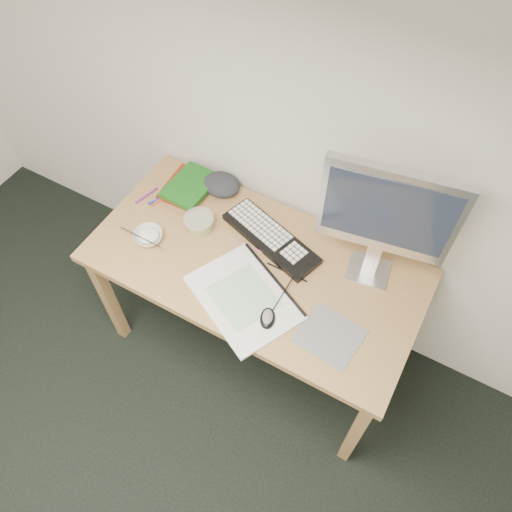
{
  "coord_description": "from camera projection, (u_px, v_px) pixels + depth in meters",
  "views": [
    {
      "loc": [
        0.85,
        0.4,
        2.47
      ],
      "look_at": [
        0.28,
        1.42,
        0.83
      ],
      "focal_mm": 35.0,
      "sensor_mm": 36.0,
      "label": 1
    }
  ],
  "objects": [
    {
      "name": "marker_blue",
      "position": [
        162.0,
        198.0,
        2.28
      ],
      "size": [
        0.08,
        0.12,
        0.01
      ],
      "primitive_type": "cylinder",
      "rotation": [
        0.0,
        1.57,
        1.02
      ],
      "color": "#1F32AD",
      "rests_on": "desk"
    },
    {
      "name": "desk",
      "position": [
        255.0,
        274.0,
        2.15
      ],
      "size": [
        1.4,
        0.7,
        0.75
      ],
      "color": "#A77F4C",
      "rests_on": "ground"
    },
    {
      "name": "book_red",
      "position": [
        186.0,
        187.0,
        2.32
      ],
      "size": [
        0.19,
        0.24,
        0.02
      ],
      "primitive_type": "cube",
      "rotation": [
        0.0,
        0.0,
        0.06
      ],
      "color": "maroon",
      "rests_on": "desk"
    },
    {
      "name": "pencil_pink",
      "position": [
        246.0,
        245.0,
        2.13
      ],
      "size": [
        0.18,
        0.01,
        0.01
      ],
      "primitive_type": "cylinder",
      "rotation": [
        0.0,
        1.57,
        0.02
      ],
      "color": "#D56A9E",
      "rests_on": "desk"
    },
    {
      "name": "fruit_tub",
      "position": [
        199.0,
        223.0,
        2.17
      ],
      "size": [
        0.15,
        0.15,
        0.06
      ],
      "primitive_type": "cylinder",
      "rotation": [
        0.0,
        0.0,
        0.13
      ],
      "color": "#F1DE55",
      "rests_on": "desk"
    },
    {
      "name": "mousepad",
      "position": [
        330.0,
        336.0,
        1.89
      ],
      "size": [
        0.25,
        0.23,
        0.0
      ],
      "primitive_type": "cube",
      "rotation": [
        0.0,
        0.0,
        -0.12
      ],
      "color": "slate",
      "rests_on": "desk"
    },
    {
      "name": "mouse",
      "position": [
        268.0,
        317.0,
        1.9
      ],
      "size": [
        0.09,
        0.11,
        0.03
      ],
      "primitive_type": "ellipsoid",
      "rotation": [
        0.0,
        0.0,
        0.39
      ],
      "color": "black",
      "rests_on": "sketchpad"
    },
    {
      "name": "keyboard",
      "position": [
        271.0,
        238.0,
        2.14
      ],
      "size": [
        0.49,
        0.28,
        0.03
      ],
      "primitive_type": "cube",
      "rotation": [
        0.0,
        0.0,
        -0.31
      ],
      "color": "black",
      "rests_on": "desk"
    },
    {
      "name": "book_green",
      "position": [
        190.0,
        186.0,
        2.29
      ],
      "size": [
        0.19,
        0.25,
        0.02
      ],
      "primitive_type": "cube",
      "rotation": [
        0.0,
        0.0,
        -0.04
      ],
      "color": "#185E17",
      "rests_on": "book_red"
    },
    {
      "name": "marker_purple",
      "position": [
        147.0,
        195.0,
        2.3
      ],
      "size": [
        0.04,
        0.13,
        0.01
      ],
      "primitive_type": "cylinder",
      "rotation": [
        0.0,
        1.57,
        1.32
      ],
      "color": "#81268B",
      "rests_on": "desk"
    },
    {
      "name": "monitor",
      "position": [
        387.0,
        215.0,
        1.77
      ],
      "size": [
        0.49,
        0.18,
        0.57
      ],
      "rotation": [
        0.0,
        0.0,
        0.16
      ],
      "color": "silver",
      "rests_on": "desk"
    },
    {
      "name": "rice_bowl",
      "position": [
        149.0,
        237.0,
        2.14
      ],
      "size": [
        0.15,
        0.15,
        0.04
      ],
      "primitive_type": "imported",
      "rotation": [
        0.0,
        0.0,
        -0.21
      ],
      "color": "silver",
      "rests_on": "desk"
    },
    {
      "name": "pencil_black",
      "position": [
        287.0,
        272.0,
        2.05
      ],
      "size": [
        0.19,
        0.01,
        0.01
      ],
      "primitive_type": "cylinder",
      "rotation": [
        0.0,
        1.57,
        -0.01
      ],
      "color": "black",
      "rests_on": "desk"
    },
    {
      "name": "marker_orange",
      "position": [
        162.0,
        199.0,
        2.28
      ],
      "size": [
        0.05,
        0.11,
        0.01
      ],
      "primitive_type": "cylinder",
      "rotation": [
        0.0,
        1.57,
        1.24
      ],
      "color": "#D95819",
      "rests_on": "desk"
    },
    {
      "name": "pencil_tan",
      "position": [
        261.0,
        268.0,
        2.07
      ],
      "size": [
        0.15,
        0.13,
        0.01
      ],
      "primitive_type": "cylinder",
      "rotation": [
        0.0,
        1.57,
        -0.7
      ],
      "color": "tan",
      "rests_on": "desk"
    },
    {
      "name": "chopsticks",
      "position": [
        141.0,
        237.0,
        2.11
      ],
      "size": [
        0.21,
        0.02,
        0.02
      ],
      "primitive_type": "cylinder",
      "rotation": [
        0.0,
        1.57,
        -0.02
      ],
      "color": "#A8A8AB",
      "rests_on": "rice_bowl"
    },
    {
      "name": "cloth_lump",
      "position": [
        221.0,
        185.0,
        2.3
      ],
      "size": [
        0.16,
        0.13,
        0.06
      ],
      "primitive_type": "ellipsoid",
      "rotation": [
        0.0,
        0.0,
        0.05
      ],
      "color": "#25292D",
      "rests_on": "desk"
    },
    {
      "name": "sketchpad",
      "position": [
        244.0,
        298.0,
        1.98
      ],
      "size": [
        0.53,
        0.47,
        0.01
      ],
      "primitive_type": "cube",
      "rotation": [
        0.0,
        0.0,
        -0.46
      ],
      "color": "white",
      "rests_on": "desk"
    }
  ]
}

